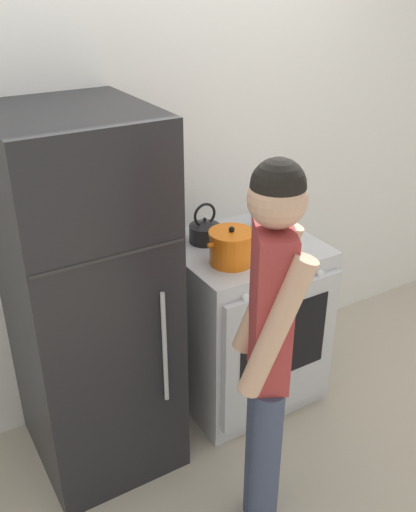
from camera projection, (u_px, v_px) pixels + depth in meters
name	position (u px, v px, depth m)	size (l,w,h in m)	color
ground_plane	(168.00, 371.00, 3.46)	(14.00, 14.00, 0.00)	#B2A893
wall_back	(157.00, 169.00, 2.90)	(10.00, 0.06, 2.55)	silver
refrigerator	(88.00, 301.00, 2.55)	(0.63, 0.72, 1.71)	black
stove_range	(244.00, 321.00, 3.10)	(0.74, 0.71, 0.92)	silver
dutch_oven_pot	(231.00, 247.00, 2.70)	(0.26, 0.22, 0.19)	orange
tea_kettle	(205.00, 230.00, 2.92)	(0.20, 0.16, 0.21)	black
utensil_jar	(258.00, 214.00, 3.07)	(0.08, 0.08, 0.28)	silver
person	(269.00, 348.00, 2.08)	(0.38, 0.41, 1.67)	#38425B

